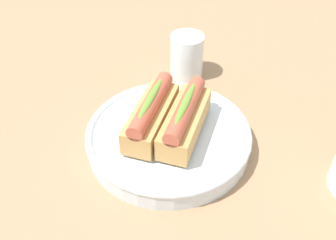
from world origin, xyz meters
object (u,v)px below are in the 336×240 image
at_px(hotdog_front, 151,114).
at_px(hotdog_back, 185,119).
at_px(serving_bowl, 168,137).
at_px(water_glass, 187,58).

relative_size(hotdog_front, hotdog_back, 1.00).
xyz_separation_m(serving_bowl, water_glass, (-0.22, 0.01, 0.02)).
distance_m(serving_bowl, hotdog_front, 0.05).
distance_m(hotdog_front, water_glass, 0.22).
distance_m(serving_bowl, hotdog_back, 0.05).
height_order(hotdog_front, water_glass, hotdog_front).
bearing_deg(water_glass, serving_bowl, -2.26).
relative_size(serving_bowl, hotdog_front, 1.75).
bearing_deg(hotdog_back, serving_bowl, -95.47).
bearing_deg(hotdog_front, hotdog_back, 84.53).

